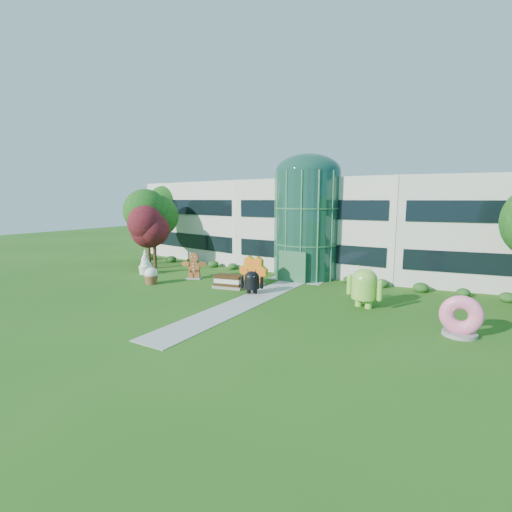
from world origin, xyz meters
The scene contains 14 objects.
ground centered at (0.00, 0.00, 0.00)m, with size 140.00×140.00×0.00m, color #215114.
building centered at (0.00, 18.00, 4.65)m, with size 46.00×15.00×9.30m, color beige, non-canonical shape.
atrium centered at (0.00, 12.00, 4.90)m, with size 6.00×6.00×9.80m, color #194738.
walkway centered at (0.00, 2.00, 0.02)m, with size 2.40×20.00×0.04m, color #9E9E93.
tree_red centered at (-15.50, 7.50, 3.00)m, with size 4.00×4.00×6.00m, color #3F0C14, non-canonical shape.
trees_backdrop centered at (0.00, 13.00, 4.20)m, with size 52.00×8.00×8.40m, color #134210, non-canonical shape.
android_green centered at (7.55, 4.54, 1.58)m, with size 2.78×1.85×3.15m, color #7FC73F, non-canonical shape.
android_black centered at (-0.90, 3.62, 1.06)m, with size 1.87×1.25×2.12m, color black, non-canonical shape.
donut centered at (13.47, 1.88, 1.15)m, with size 2.20×1.06×2.29m, color #E65788, non-canonical shape.
gingerbread centered at (-8.44, 5.60, 1.24)m, with size 2.69×1.03×2.48m, color brown, non-canonical shape.
ice_cream_sandwich centered at (-3.57, 4.27, 0.56)m, with size 2.50×1.25×1.11m, color black, non-canonical shape.
honeycomb centered at (-2.41, 6.35, 1.12)m, with size 2.86×1.02×2.24m, color orange, non-canonical shape.
froyo centered at (-14.01, 4.78, 1.21)m, with size 1.41×1.41×2.41m, color white, non-canonical shape.
cupcake centered at (-10.22, 1.98, 0.74)m, with size 1.23×1.23×1.48m, color white, non-canonical shape.
Camera 1 is at (13.99, -20.30, 7.34)m, focal length 26.00 mm.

